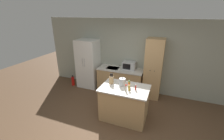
{
  "coord_description": "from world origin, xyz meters",
  "views": [
    {
      "loc": [
        1.0,
        -2.77,
        2.78
      ],
      "look_at": [
        -0.61,
        1.4,
        1.05
      ],
      "focal_mm": 24.0,
      "sensor_mm": 36.0,
      "label": 1
    }
  ],
  "objects_px": {
    "pantry_cabinet": "(153,69)",
    "spice_bottle_tall_dark": "(129,86)",
    "spice_bottle_short_red": "(129,84)",
    "fire_extinguisher": "(73,81)",
    "kettle": "(122,82)",
    "microwave": "(129,65)",
    "spice_bottle_amber_oil": "(129,88)",
    "knife_block": "(111,80)",
    "spice_bottle_green_herb": "(136,87)",
    "refrigerator": "(88,64)",
    "spice_bottle_pale_salt": "(126,88)"
  },
  "relations": [
    {
      "from": "knife_block",
      "to": "spice_bottle_green_herb",
      "type": "distance_m",
      "value": 0.71
    },
    {
      "from": "spice_bottle_amber_oil",
      "to": "pantry_cabinet",
      "type": "bearing_deg",
      "value": 75.38
    },
    {
      "from": "pantry_cabinet",
      "to": "kettle",
      "type": "relative_size",
      "value": 8.84
    },
    {
      "from": "spice_bottle_tall_dark",
      "to": "kettle",
      "type": "bearing_deg",
      "value": 159.27
    },
    {
      "from": "spice_bottle_tall_dark",
      "to": "fire_extinguisher",
      "type": "xyz_separation_m",
      "value": [
        -2.61,
        1.16,
        -0.8
      ]
    },
    {
      "from": "spice_bottle_pale_salt",
      "to": "fire_extinguisher",
      "type": "relative_size",
      "value": 0.42
    },
    {
      "from": "spice_bottle_amber_oil",
      "to": "fire_extinguisher",
      "type": "distance_m",
      "value": 3.05
    },
    {
      "from": "spice_bottle_green_herb",
      "to": "kettle",
      "type": "distance_m",
      "value": 0.4
    },
    {
      "from": "spice_bottle_tall_dark",
      "to": "spice_bottle_pale_salt",
      "type": "relative_size",
      "value": 0.59
    },
    {
      "from": "knife_block",
      "to": "spice_bottle_green_herb",
      "type": "relative_size",
      "value": 2.03
    },
    {
      "from": "pantry_cabinet",
      "to": "spice_bottle_amber_oil",
      "type": "xyz_separation_m",
      "value": [
        -0.4,
        -1.55,
        -0.01
      ]
    },
    {
      "from": "spice_bottle_tall_dark",
      "to": "refrigerator",
      "type": "bearing_deg",
      "value": 145.21
    },
    {
      "from": "knife_block",
      "to": "spice_bottle_short_red",
      "type": "relative_size",
      "value": 1.74
    },
    {
      "from": "pantry_cabinet",
      "to": "spice_bottle_tall_dark",
      "type": "bearing_deg",
      "value": -107.24
    },
    {
      "from": "spice_bottle_pale_salt",
      "to": "refrigerator",
      "type": "bearing_deg",
      "value": 141.54
    },
    {
      "from": "spice_bottle_short_red",
      "to": "fire_extinguisher",
      "type": "height_order",
      "value": "spice_bottle_short_red"
    },
    {
      "from": "pantry_cabinet",
      "to": "fire_extinguisher",
      "type": "xyz_separation_m",
      "value": [
        -3.05,
        -0.27,
        -0.83
      ]
    },
    {
      "from": "knife_block",
      "to": "spice_bottle_pale_salt",
      "type": "relative_size",
      "value": 1.75
    },
    {
      "from": "microwave",
      "to": "spice_bottle_tall_dark",
      "type": "height_order",
      "value": "microwave"
    },
    {
      "from": "knife_block",
      "to": "spice_bottle_tall_dark",
      "type": "height_order",
      "value": "knife_block"
    },
    {
      "from": "knife_block",
      "to": "refrigerator",
      "type": "bearing_deg",
      "value": 138.56
    },
    {
      "from": "knife_block",
      "to": "spice_bottle_short_red",
      "type": "bearing_deg",
      "value": -0.84
    },
    {
      "from": "knife_block",
      "to": "pantry_cabinet",
      "type": "bearing_deg",
      "value": 54.71
    },
    {
      "from": "microwave",
      "to": "spice_bottle_short_red",
      "type": "relative_size",
      "value": 2.53
    },
    {
      "from": "pantry_cabinet",
      "to": "fire_extinguisher",
      "type": "bearing_deg",
      "value": -174.95
    },
    {
      "from": "spice_bottle_tall_dark",
      "to": "spice_bottle_short_red",
      "type": "xyz_separation_m",
      "value": [
        -0.01,
        0.07,
        0.03
      ]
    },
    {
      "from": "pantry_cabinet",
      "to": "knife_block",
      "type": "distance_m",
      "value": 1.66
    },
    {
      "from": "spice_bottle_green_herb",
      "to": "pantry_cabinet",
      "type": "bearing_deg",
      "value": 79.93
    },
    {
      "from": "refrigerator",
      "to": "fire_extinguisher",
      "type": "height_order",
      "value": "refrigerator"
    },
    {
      "from": "spice_bottle_amber_oil",
      "to": "fire_extinguisher",
      "type": "height_order",
      "value": "spice_bottle_amber_oil"
    },
    {
      "from": "refrigerator",
      "to": "kettle",
      "type": "bearing_deg",
      "value": -36.15
    },
    {
      "from": "spice_bottle_tall_dark",
      "to": "fire_extinguisher",
      "type": "distance_m",
      "value": 2.97
    },
    {
      "from": "kettle",
      "to": "microwave",
      "type": "bearing_deg",
      "value": 97.6
    },
    {
      "from": "refrigerator",
      "to": "fire_extinguisher",
      "type": "xyz_separation_m",
      "value": [
        -0.62,
        -0.22,
        -0.73
      ]
    },
    {
      "from": "microwave",
      "to": "spice_bottle_tall_dark",
      "type": "bearing_deg",
      "value": -75.37
    },
    {
      "from": "refrigerator",
      "to": "spice_bottle_tall_dark",
      "type": "height_order",
      "value": "refrigerator"
    },
    {
      "from": "microwave",
      "to": "kettle",
      "type": "height_order",
      "value": "kettle"
    },
    {
      "from": "spice_bottle_short_red",
      "to": "spice_bottle_green_herb",
      "type": "distance_m",
      "value": 0.22
    },
    {
      "from": "spice_bottle_tall_dark",
      "to": "spice_bottle_green_herb",
      "type": "distance_m",
      "value": 0.19
    },
    {
      "from": "microwave",
      "to": "pantry_cabinet",
      "type": "bearing_deg",
      "value": -4.64
    },
    {
      "from": "spice_bottle_amber_oil",
      "to": "fire_extinguisher",
      "type": "relative_size",
      "value": 0.35
    },
    {
      "from": "spice_bottle_amber_oil",
      "to": "fire_extinguisher",
      "type": "bearing_deg",
      "value": 154.22
    },
    {
      "from": "spice_bottle_green_herb",
      "to": "kettle",
      "type": "bearing_deg",
      "value": 165.57
    },
    {
      "from": "microwave",
      "to": "spice_bottle_short_red",
      "type": "distance_m",
      "value": 1.48
    },
    {
      "from": "microwave",
      "to": "knife_block",
      "type": "bearing_deg",
      "value": -94.89
    },
    {
      "from": "spice_bottle_tall_dark",
      "to": "spice_bottle_pale_salt",
      "type": "distance_m",
      "value": 0.18
    },
    {
      "from": "spice_bottle_pale_salt",
      "to": "fire_extinguisher",
      "type": "xyz_separation_m",
      "value": [
        -2.58,
        1.34,
        -0.83
      ]
    },
    {
      "from": "kettle",
      "to": "knife_block",
      "type": "bearing_deg",
      "value": 179.46
    },
    {
      "from": "spice_bottle_green_herb",
      "to": "spice_bottle_pale_salt",
      "type": "relative_size",
      "value": 0.86
    },
    {
      "from": "refrigerator",
      "to": "pantry_cabinet",
      "type": "bearing_deg",
      "value": 1.23
    }
  ]
}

